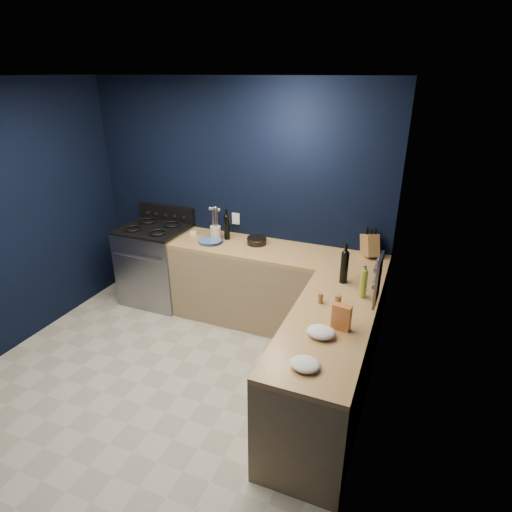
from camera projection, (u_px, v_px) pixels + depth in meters
The scene contains 27 objects.
floor at pixel (158, 390), 3.79m from camera, with size 3.50×3.50×0.02m, color #AEAA99.
ceiling at pixel (121, 75), 2.74m from camera, with size 3.50×3.50×0.02m, color silver.
wall_back at pixel (236, 200), 4.76m from camera, with size 3.50×0.02×2.60m, color black.
wall_right at pixel (373, 300), 2.66m from camera, with size 0.02×3.50×2.60m, color black.
cab_back at pixel (275, 289), 4.63m from camera, with size 2.30×0.63×0.86m, color #8E7550.
top_back at pixel (276, 252), 4.45m from camera, with size 2.30×0.63×0.04m, color brown.
cab_right at pixel (325, 371), 3.36m from camera, with size 0.63×1.67×0.86m, color #8E7550.
top_right at pixel (329, 323), 3.18m from camera, with size 0.63×1.67×0.04m, color brown.
gas_range at pixel (157, 265), 5.13m from camera, with size 0.76×0.66×0.92m, color gray.
oven_door at pixel (141, 277), 4.87m from camera, with size 0.59×0.02×0.42m, color black.
cooktop at pixel (153, 229), 4.94m from camera, with size 0.76×0.66×0.03m, color black.
backguard at pixel (166, 213), 5.15m from camera, with size 0.76×0.06×0.20m, color black.
spice_panel at pixel (378, 280), 3.18m from camera, with size 0.02×0.28×0.38m, color gray.
wall_outlet at pixel (236, 219), 4.83m from camera, with size 0.09×0.02×0.13m, color white.
plate_stack at pixel (210, 241), 4.63m from camera, with size 0.26×0.26×0.03m, color #3867A0.
ramekin at pixel (193, 233), 4.86m from camera, with size 0.09×0.09×0.03m, color white.
utensil_crock at pixel (215, 232), 4.72m from camera, with size 0.12×0.12×0.15m, color beige.
wine_bottle_back at pixel (227, 228), 4.68m from camera, with size 0.07×0.07×0.27m, color black.
lemon_basket at pixel (257, 241), 4.58m from camera, with size 0.21×0.21×0.08m, color black.
knife_block at pixel (370, 245), 4.26m from camera, with size 0.12×0.21×0.23m, color brown.
wine_bottle_right at pixel (344, 268), 3.70m from camera, with size 0.07×0.07×0.29m, color black.
oil_bottle at pixel (363, 284), 3.46m from camera, with size 0.06×0.06×0.25m, color #8FA12E.
spice_jar_near at pixel (321, 298), 3.40m from camera, with size 0.04×0.04×0.09m, color olive.
spice_jar_far at pixel (338, 301), 3.36m from camera, with size 0.05×0.05×0.10m, color olive.
crouton_bag at pixel (341, 317), 3.04m from camera, with size 0.14×0.06×0.20m, color #A92324.
towel_front at pixel (321, 332), 2.98m from camera, with size 0.21×0.18×0.07m, color white.
towel_end at pixel (305, 364), 2.66m from camera, with size 0.19×0.18×0.06m, color white.
Camera 1 is at (1.94, -2.43, 2.63)m, focal length 29.44 mm.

